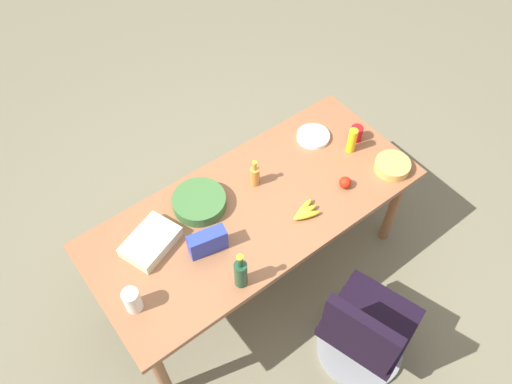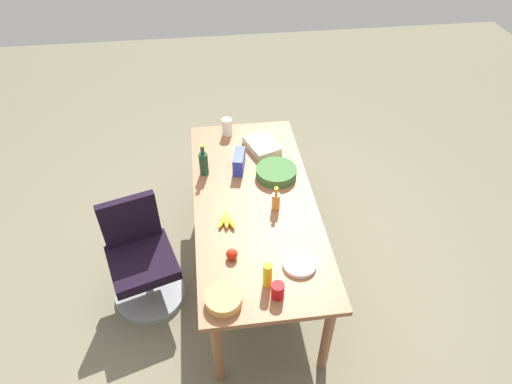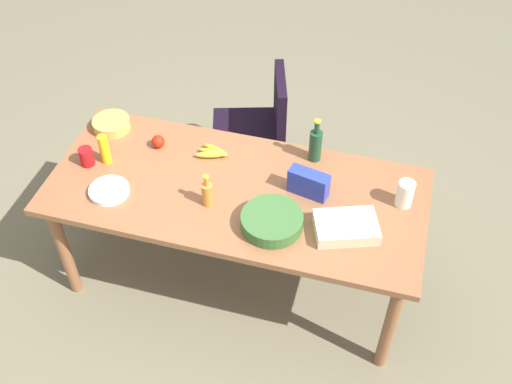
# 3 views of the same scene
# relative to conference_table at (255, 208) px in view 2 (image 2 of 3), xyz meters

# --- Properties ---
(ground_plane) EXTENTS (10.00, 10.00, 0.00)m
(ground_plane) POSITION_rel_conference_table_xyz_m (0.00, 0.00, -0.71)
(ground_plane) COLOR #716B54
(conference_table) EXTENTS (2.09, 0.91, 0.79)m
(conference_table) POSITION_rel_conference_table_xyz_m (0.00, 0.00, 0.00)
(conference_table) COLOR #8E5A3A
(conference_table) RESTS_ON ground
(office_chair) EXTENTS (0.60, 0.60, 0.89)m
(office_chair) POSITION_rel_conference_table_xyz_m (0.14, -0.90, -0.36)
(office_chair) COLOR gray
(office_chair) RESTS_ON ground
(mustard_bottle) EXTENTS (0.07, 0.07, 0.18)m
(mustard_bottle) POSITION_rel_conference_table_xyz_m (0.78, -0.02, 0.18)
(mustard_bottle) COLOR yellow
(mustard_bottle) RESTS_ON conference_table
(dressing_bottle) EXTENTS (0.08, 0.08, 0.20)m
(dressing_bottle) POSITION_rel_conference_table_xyz_m (0.11, 0.14, 0.16)
(dressing_bottle) COLOR orange
(dressing_bottle) RESTS_ON conference_table
(paper_plate_stack) EXTENTS (0.27, 0.27, 0.03)m
(paper_plate_stack) POSITION_rel_conference_table_xyz_m (0.66, 0.21, 0.10)
(paper_plate_stack) COLOR white
(paper_plate_stack) RESTS_ON conference_table
(mayo_jar) EXTENTS (0.11, 0.11, 0.16)m
(mayo_jar) POSITION_rel_conference_table_xyz_m (-0.90, -0.13, 0.16)
(mayo_jar) COLOR white
(mayo_jar) RESTS_ON conference_table
(chip_bag_blue) EXTENTS (0.23, 0.12, 0.15)m
(chip_bag_blue) POSITION_rel_conference_table_xyz_m (-0.39, -0.08, 0.16)
(chip_bag_blue) COLOR #283AB8
(chip_bag_blue) RESTS_ON conference_table
(apple_red) EXTENTS (0.08, 0.08, 0.08)m
(apple_red) POSITION_rel_conference_table_xyz_m (0.54, -0.22, 0.12)
(apple_red) COLOR red
(apple_red) RESTS_ON conference_table
(banana_bunch) EXTENTS (0.19, 0.14, 0.04)m
(banana_bunch) POSITION_rel_conference_table_xyz_m (0.21, -0.23, 0.11)
(banana_bunch) COLOR yellow
(banana_bunch) RESTS_ON conference_table
(sheet_cake) EXTENTS (0.38, 0.32, 0.07)m
(sheet_cake) POSITION_rel_conference_table_xyz_m (-0.63, 0.14, 0.12)
(sheet_cake) COLOR beige
(sheet_cake) RESTS_ON conference_table
(wine_bottle) EXTENTS (0.08, 0.08, 0.28)m
(wine_bottle) POSITION_rel_conference_table_xyz_m (-0.37, -0.36, 0.19)
(wine_bottle) COLOR #1C432A
(wine_bottle) RESTS_ON conference_table
(salad_bowl) EXTENTS (0.39, 0.39, 0.07)m
(salad_bowl) POSITION_rel_conference_table_xyz_m (-0.26, 0.21, 0.12)
(salad_bowl) COLOR #3B6833
(salad_bowl) RESTS_ON conference_table
(chip_bowl) EXTENTS (0.23, 0.23, 0.06)m
(chip_bowl) POSITION_rel_conference_table_xyz_m (0.88, -0.30, 0.12)
(chip_bowl) COLOR #E5A951
(chip_bowl) RESTS_ON conference_table
(red_solo_cup) EXTENTS (0.09, 0.09, 0.11)m
(red_solo_cup) POSITION_rel_conference_table_xyz_m (0.87, 0.03, 0.14)
(red_solo_cup) COLOR red
(red_solo_cup) RESTS_ON conference_table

